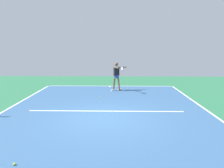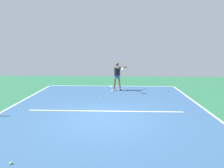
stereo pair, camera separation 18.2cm
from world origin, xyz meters
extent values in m
plane|color=#2D754C|center=(0.00, 0.00, 0.00)|extent=(23.65, 23.65, 0.00)
cube|color=#38608E|center=(0.00, 0.00, 0.00)|extent=(9.10, 13.66, 0.00)
cube|color=white|center=(0.00, -6.78, 0.00)|extent=(9.10, 0.10, 0.01)
cube|color=white|center=(-4.50, 0.00, 0.00)|extent=(0.10, 13.66, 0.01)
cube|color=white|center=(0.00, -0.87, 0.00)|extent=(6.83, 0.10, 0.01)
cube|color=white|center=(0.00, -6.58, 0.00)|extent=(0.10, 0.30, 0.01)
cylinder|color=brown|center=(-0.61, -5.35, 0.43)|extent=(0.25, 0.31, 0.88)
cube|color=white|center=(-0.69, -5.40, 0.04)|extent=(0.26, 0.21, 0.07)
cylinder|color=brown|center=(-0.30, -5.17, 0.43)|extent=(0.25, 0.31, 0.88)
cube|color=white|center=(-0.22, -5.12, 0.04)|extent=(0.26, 0.21, 0.07)
cube|color=#2D4799|center=(-0.46, -5.26, 0.91)|extent=(0.31, 0.30, 0.20)
cube|color=black|center=(-0.46, -5.26, 1.26)|extent=(0.38, 0.33, 0.57)
sphere|color=brown|center=(-0.46, -5.26, 1.72)|extent=(0.23, 0.23, 0.23)
cylinder|color=brown|center=(-0.85, -5.49, 1.49)|extent=(0.53, 0.36, 0.08)
cylinder|color=brown|center=(-0.46, -4.93, 1.52)|extent=(0.36, 0.53, 0.08)
cylinder|color=black|center=(-0.66, -4.59, 1.52)|extent=(0.14, 0.20, 0.03)
torus|color=black|center=(-0.78, -4.38, 1.52)|extent=(0.17, 0.27, 0.29)
cylinder|color=silver|center=(-0.78, -4.38, 1.52)|extent=(0.13, 0.22, 0.25)
sphere|color=#CCE033|center=(0.44, -3.21, 0.03)|extent=(0.07, 0.07, 0.07)
sphere|color=#C6E53D|center=(1.97, 3.35, 0.03)|extent=(0.07, 0.07, 0.07)
camera|label=1|loc=(-0.45, 7.72, 2.77)|focal=32.60mm
camera|label=2|loc=(-0.63, 7.72, 2.77)|focal=32.60mm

